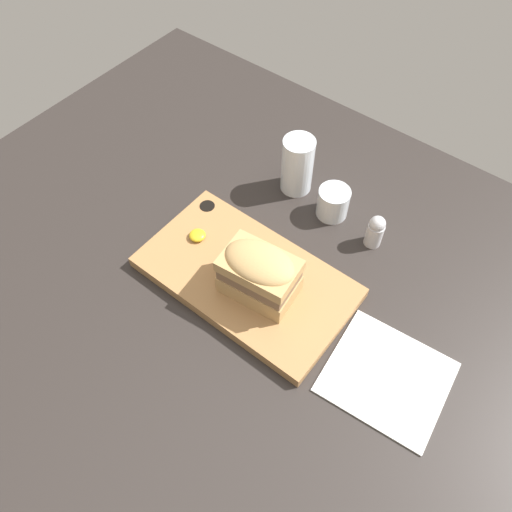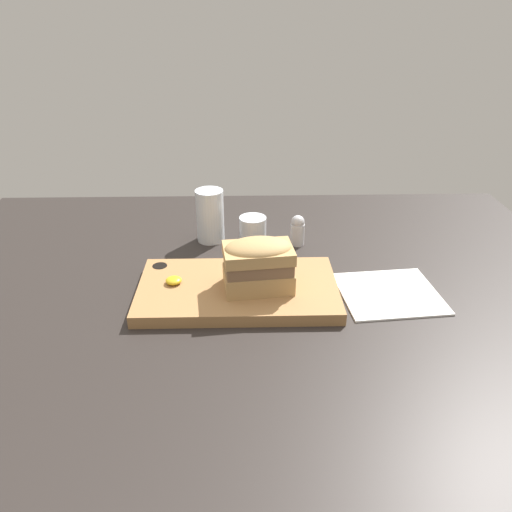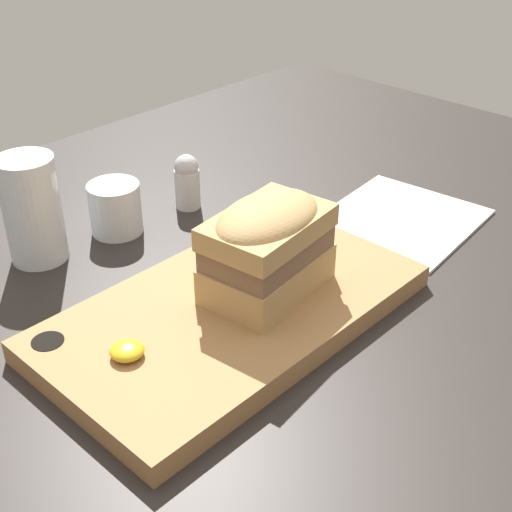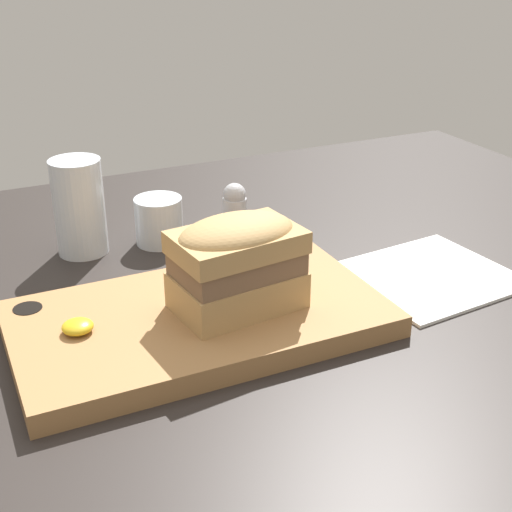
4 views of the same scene
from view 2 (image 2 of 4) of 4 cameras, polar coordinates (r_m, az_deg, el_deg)
dining_table at (r=97.48cm, az=-0.49°, el=-5.95°), size 144.67×116.32×2.00cm
serving_board at (r=99.02cm, az=-2.13°, el=-3.85°), size 39.14×22.05×2.50cm
sandwich at (r=94.62cm, az=0.25°, el=-0.74°), size 13.92×9.91×10.25cm
mustard_dollop at (r=99.70cm, az=-9.39°, el=-2.77°), size 3.18×3.18×1.27cm
water_glass at (r=119.76cm, az=-5.25°, el=4.23°), size 6.61×6.61×12.69cm
wine_glass at (r=119.17cm, az=-0.37°, el=2.91°), size 6.44×6.44×6.41cm
napkin at (r=103.18cm, az=14.98°, el=-4.14°), size 20.68×19.27×0.40cm
salt_shaker at (r=118.12cm, az=4.77°, el=2.99°), size 3.32×3.32×7.42cm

